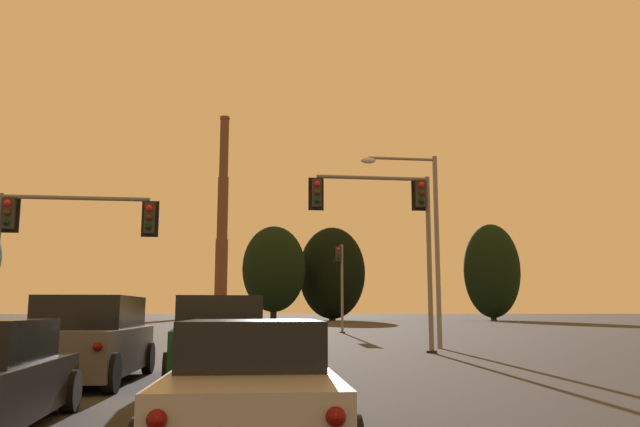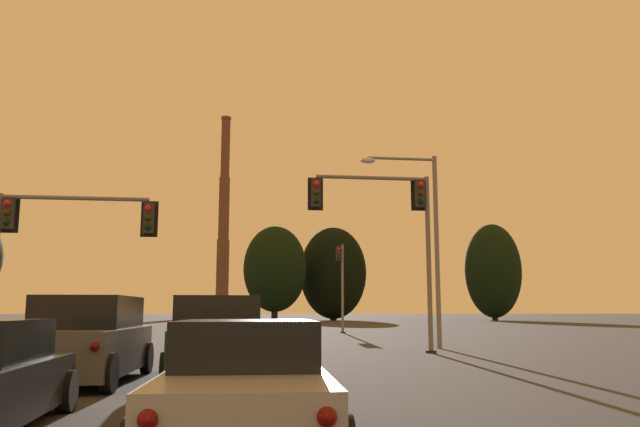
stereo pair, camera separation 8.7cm
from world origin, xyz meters
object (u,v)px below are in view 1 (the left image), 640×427
suv_left_lane_front (90,340)px  traffic_light_overhead_left (54,232)px  smokestack (222,236)px  street_lamp (424,227)px  sedan_center_lane_second (252,385)px  traffic_light_far_right (340,275)px  traffic_light_overhead_right (391,217)px  suv_center_lane_front (217,340)px

suv_left_lane_front → traffic_light_overhead_left: 8.38m
traffic_light_overhead_left → smokestack: smokestack is taller
traffic_light_overhead_left → street_lamp: (13.91, 3.74, 0.91)m
suv_left_lane_front → smokestack: smokestack is taller
sedan_center_lane_second → smokestack: (-4.25, 163.87, 21.11)m
sedan_center_lane_second → traffic_light_far_right: size_ratio=0.77×
suv_left_lane_front → smokestack: bearing=92.7°
traffic_light_overhead_left → traffic_light_overhead_right: traffic_light_overhead_right is taller
traffic_light_overhead_left → suv_center_lane_front: bearing=-51.8°
traffic_light_far_right → traffic_light_overhead_left: (-13.40, -22.25, 0.06)m
street_lamp → smokestack: size_ratio=0.15×
suv_left_lane_front → traffic_light_overhead_right: traffic_light_overhead_right is taller
sedan_center_lane_second → traffic_light_overhead_left: 15.69m
traffic_light_overhead_right → traffic_light_far_right: bearing=85.7°
traffic_light_far_right → street_lamp: size_ratio=0.77×
suv_left_lane_front → traffic_light_overhead_right: (8.88, 8.23, 4.13)m
sedan_center_lane_second → street_lamp: (7.65, 17.70, 4.37)m
suv_left_lane_front → street_lamp: 16.04m
sedan_center_lane_second → suv_center_lane_front: suv_center_lane_front is taller
suv_center_lane_front → street_lamp: 14.30m
suv_center_lane_front → street_lamp: (8.25, 10.93, 4.14)m
smokestack → traffic_light_far_right: bearing=-84.9°
sedan_center_lane_second → traffic_light_far_right: (7.14, 36.22, 3.41)m
sedan_center_lane_second → traffic_light_overhead_right: bearing=72.1°
suv_center_lane_front → traffic_light_far_right: traffic_light_far_right is taller
traffic_light_far_right → street_lamp: (0.51, -18.51, 0.97)m
suv_center_lane_front → traffic_light_overhead_left: bearing=125.5°
traffic_light_far_right → traffic_light_overhead_left: size_ratio=1.15×
smokestack → traffic_light_overhead_right: bearing=-86.2°
traffic_light_far_right → smokestack: bearing=95.1°
sedan_center_lane_second → traffic_light_far_right: 37.07m
suv_left_lane_front → street_lamp: size_ratio=0.61×
traffic_light_overhead_right → street_lamp: bearing=51.6°
sedan_center_lane_second → traffic_light_overhead_left: bearing=116.5°
suv_center_lane_front → traffic_light_far_right: (7.74, 29.44, 3.18)m
traffic_light_far_right → traffic_light_overhead_right: traffic_light_overhead_right is taller
suv_center_lane_front → smokestack: size_ratio=0.09×
smokestack → sedan_center_lane_second: bearing=-88.5°
suv_center_lane_front → traffic_light_far_right: bearing=72.5°
traffic_light_overhead_right → suv_left_lane_front: bearing=-137.2°
sedan_center_lane_second → street_lamp: 19.77m
suv_left_lane_front → traffic_light_overhead_right: 12.79m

